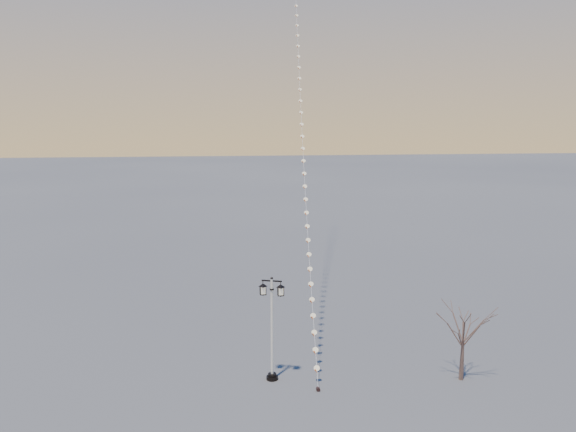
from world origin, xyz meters
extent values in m
plane|color=#4F5050|center=(0.00, 0.00, 0.00)|extent=(300.00, 300.00, 0.00)
cylinder|color=black|center=(-0.12, 1.47, 0.08)|extent=(0.54, 0.54, 0.15)
cylinder|color=black|center=(-0.12, 1.47, 0.22)|extent=(0.39, 0.39, 0.14)
cylinder|color=#EBE7CE|center=(-0.12, 1.47, 2.56)|extent=(0.13, 0.13, 4.54)
cylinder|color=black|center=(-0.12, 1.47, 4.30)|extent=(0.19, 0.19, 0.06)
cube|color=black|center=(-0.12, 1.47, 4.68)|extent=(0.89, 0.33, 0.06)
sphere|color=black|center=(-0.12, 1.47, 4.80)|extent=(0.14, 0.14, 0.14)
pyramid|color=black|center=(-0.50, 1.59, 4.54)|extent=(0.42, 0.42, 0.14)
cube|color=beige|center=(-0.50, 1.59, 4.24)|extent=(0.25, 0.25, 0.33)
cube|color=black|center=(-0.50, 1.59, 4.06)|extent=(0.29, 0.29, 0.04)
pyramid|color=black|center=(0.27, 1.35, 4.54)|extent=(0.42, 0.42, 0.14)
cube|color=beige|center=(0.27, 1.35, 4.24)|extent=(0.25, 0.25, 0.33)
cube|color=black|center=(0.27, 1.35, 4.06)|extent=(0.29, 0.29, 0.04)
cone|color=brown|center=(8.51, 0.43, 0.95)|extent=(0.22, 0.22, 1.90)
cylinder|color=black|center=(1.78, 0.06, 0.09)|extent=(0.17, 0.17, 0.17)
cylinder|color=black|center=(1.78, 0.06, 0.11)|extent=(0.03, 0.03, 0.22)
cone|color=#E44C0B|center=(3.25, 15.33, 12.89)|extent=(0.07, 0.07, 0.24)
cylinder|color=white|center=(1.78, 0.06, 0.52)|extent=(0.01, 0.01, 0.70)
camera|label=1|loc=(-2.52, -24.10, 12.04)|focal=37.13mm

